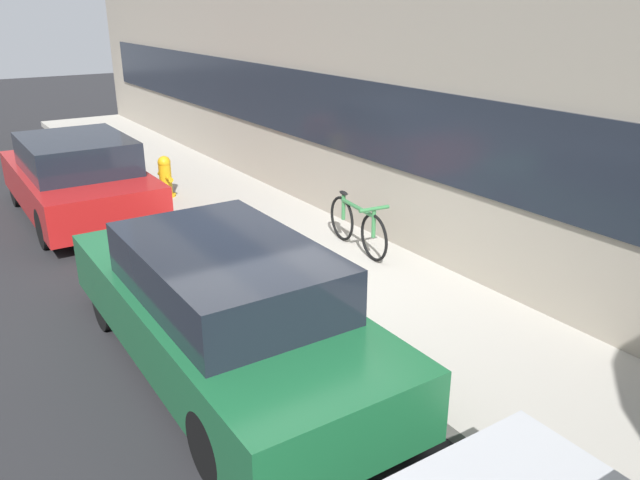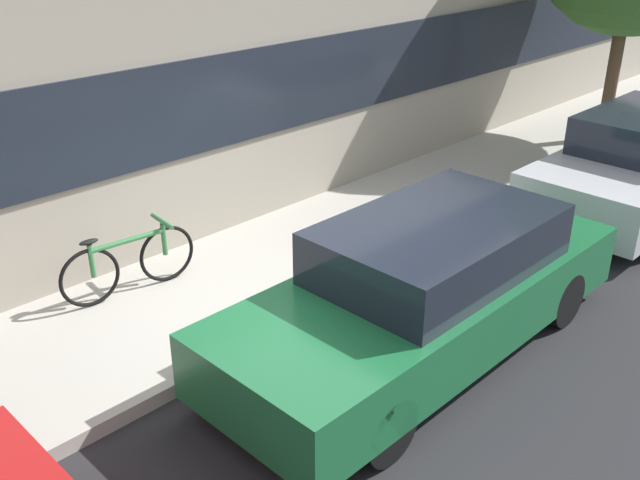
# 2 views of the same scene
# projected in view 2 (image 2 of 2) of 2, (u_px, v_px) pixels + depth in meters

# --- Properties ---
(ground_plane) EXTENTS (56.00, 56.00, 0.00)m
(ground_plane) POSITION_uv_depth(u_px,v_px,m) (297.00, 333.00, 7.16)
(ground_plane) COLOR #232326
(sidewalk_strip) EXTENTS (28.00, 2.25, 0.14)m
(sidewalk_strip) POSITION_uv_depth(u_px,v_px,m) (226.00, 289.00, 7.85)
(sidewalk_strip) COLOR #A8A399
(sidewalk_strip) RESTS_ON ground_plane
(parked_car_green) EXTENTS (4.49, 1.64, 1.33)m
(parked_car_green) POSITION_uv_depth(u_px,v_px,m) (427.00, 288.00, 6.66)
(parked_car_green) COLOR #195B33
(parked_car_green) RESTS_ON ground_plane
(bicycle) EXTENTS (1.51, 0.44, 0.74)m
(bicycle) POSITION_uv_depth(u_px,v_px,m) (130.00, 261.00, 7.48)
(bicycle) COLOR black
(bicycle) RESTS_ON sidewalk_strip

